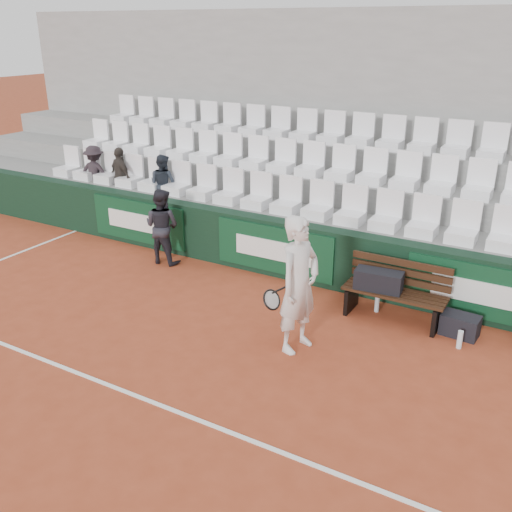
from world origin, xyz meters
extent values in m
plane|color=#A04024|center=(0.00, 0.00, 0.00)|extent=(80.00, 80.00, 0.00)
cube|color=white|center=(0.00, 0.00, 0.00)|extent=(18.00, 0.06, 0.01)
cube|color=black|center=(0.00, 4.00, 0.50)|extent=(18.00, 0.30, 1.00)
cube|color=#0C381E|center=(-3.20, 3.83, 0.52)|extent=(2.20, 0.04, 0.82)
cube|color=#0C381E|center=(-0.20, 3.83, 0.52)|extent=(2.20, 0.04, 0.82)
cube|color=#0C381E|center=(3.20, 3.83, 0.52)|extent=(2.20, 0.04, 0.82)
cube|color=gray|center=(0.00, 4.62, 0.50)|extent=(18.00, 0.95, 1.00)
cube|color=gray|center=(0.00, 5.58, 0.72)|extent=(18.00, 0.95, 1.45)
cube|color=gray|center=(0.00, 6.53, 0.95)|extent=(18.00, 0.95, 1.90)
cube|color=gray|center=(0.00, 7.15, 2.20)|extent=(18.00, 0.30, 4.40)
cube|color=white|center=(0.00, 4.45, 1.31)|extent=(11.90, 0.44, 0.63)
cube|color=white|center=(0.00, 5.40, 1.77)|extent=(11.90, 0.44, 0.63)
cube|color=white|center=(0.00, 6.35, 2.21)|extent=(11.90, 0.44, 0.63)
cube|color=#341C0F|center=(2.05, 3.36, 0.23)|extent=(1.50, 0.56, 0.45)
cube|color=black|center=(1.81, 3.33, 0.60)|extent=(0.71, 0.36, 0.30)
cube|color=black|center=(3.02, 3.38, 0.16)|extent=(0.54, 0.35, 0.31)
cylinder|color=silver|center=(1.77, 3.50, 0.13)|extent=(0.07, 0.07, 0.25)
cylinder|color=silver|center=(3.09, 3.02, 0.13)|extent=(0.07, 0.07, 0.26)
imported|color=silver|center=(1.17, 1.95, 0.94)|extent=(0.59, 0.77, 1.87)
torus|color=black|center=(0.77, 1.95, 0.62)|extent=(0.19, 0.30, 0.26)
cylinder|color=black|center=(0.91, 1.95, 0.81)|extent=(0.26, 0.03, 0.20)
imported|color=#212129|center=(-2.30, 3.45, 0.70)|extent=(0.71, 0.57, 1.39)
imported|color=black|center=(-4.90, 4.50, 1.59)|extent=(0.84, 0.60, 1.18)
imported|color=#322C28|center=(-4.18, 4.50, 1.60)|extent=(0.77, 0.51, 1.21)
imported|color=#1F262F|center=(-3.07, 4.50, 1.59)|extent=(0.58, 0.45, 1.18)
camera|label=1|loc=(4.04, -4.17, 4.07)|focal=40.00mm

